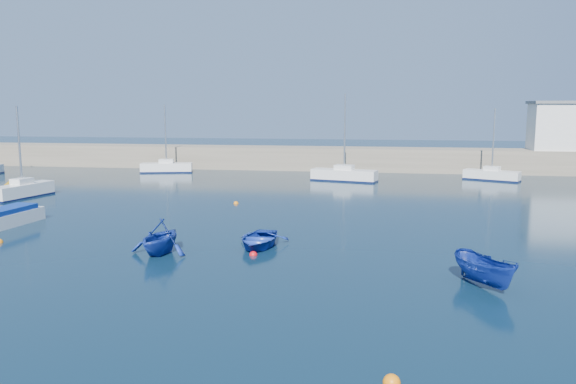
% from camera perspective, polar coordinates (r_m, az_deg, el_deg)
% --- Properties ---
extents(ground, '(220.00, 220.00, 0.00)m').
position_cam_1_polar(ground, '(22.30, -14.87, -10.50)').
color(ground, '#0B1F30').
rests_on(ground, ground).
extents(back_wall, '(96.00, 4.50, 2.60)m').
position_cam_1_polar(back_wall, '(66.02, 1.66, 3.45)').
color(back_wall, '#786E5B').
rests_on(back_wall, ground).
extents(sailboat_3, '(2.49, 5.58, 7.32)m').
position_cam_1_polar(sailboat_3, '(49.85, -25.36, 0.18)').
color(sailboat_3, silver).
rests_on(sailboat_3, ground).
extents(sailboat_5, '(5.83, 2.89, 7.52)m').
position_cam_1_polar(sailboat_5, '(64.24, -12.24, 2.48)').
color(sailboat_5, silver).
rests_on(sailboat_5, ground).
extents(sailboat_6, '(6.68, 3.26, 8.53)m').
position_cam_1_polar(sailboat_6, '(55.75, 5.72, 1.77)').
color(sailboat_6, silver).
rests_on(sailboat_6, ground).
extents(sailboat_7, '(5.45, 3.63, 7.12)m').
position_cam_1_polar(sailboat_7, '(59.50, 19.98, 1.66)').
color(sailboat_7, silver).
rests_on(sailboat_7, ground).
extents(motorboat_1, '(2.01, 4.71, 1.12)m').
position_cam_1_polar(motorboat_1, '(38.63, -26.47, -2.26)').
color(motorboat_1, silver).
rests_on(motorboat_1, ground).
extents(motorboat_2, '(3.95, 5.30, 1.04)m').
position_cam_1_polar(motorboat_2, '(52.23, -25.64, 0.36)').
color(motorboat_2, silver).
rests_on(motorboat_2, ground).
extents(dinghy_center, '(2.84, 3.88, 0.78)m').
position_cam_1_polar(dinghy_center, '(29.30, -2.98, -4.84)').
color(dinghy_center, navy).
rests_on(dinghy_center, ground).
extents(dinghy_left, '(3.17, 3.58, 1.74)m').
position_cam_1_polar(dinghy_left, '(28.47, -12.88, -4.45)').
color(dinghy_left, navy).
rests_on(dinghy_left, ground).
extents(dinghy_right, '(2.80, 3.63, 1.33)m').
position_cam_1_polar(dinghy_right, '(24.17, 19.40, -7.56)').
color(dinghy_right, navy).
rests_on(dinghy_right, ground).
extents(buoy_1, '(0.40, 0.40, 0.40)m').
position_cam_1_polar(buoy_1, '(27.79, -3.55, -6.42)').
color(buoy_1, red).
rests_on(buoy_1, ground).
extents(buoy_2, '(0.38, 0.38, 0.38)m').
position_cam_1_polar(buoy_2, '(26.91, 19.12, -7.39)').
color(buoy_2, orange).
rests_on(buoy_2, ground).
extents(buoy_3, '(0.38, 0.38, 0.38)m').
position_cam_1_polar(buoy_3, '(42.54, -5.30, -1.19)').
color(buoy_3, orange).
rests_on(buoy_3, ground).
extents(buoy_5, '(0.48, 0.48, 0.48)m').
position_cam_1_polar(buoy_5, '(15.84, 10.48, -18.53)').
color(buoy_5, orange).
rests_on(buoy_5, ground).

